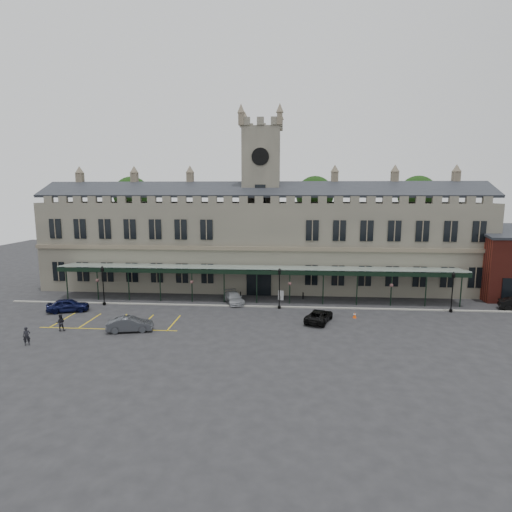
# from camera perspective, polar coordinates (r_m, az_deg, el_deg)

# --- Properties ---
(ground) EXTENTS (140.00, 140.00, 0.00)m
(ground) POSITION_cam_1_polar(r_m,az_deg,el_deg) (42.22, -0.62, -9.35)
(ground) COLOR black
(station_building) EXTENTS (60.00, 10.36, 17.30)m
(station_building) POSITION_cam_1_polar(r_m,az_deg,el_deg) (56.36, 0.75, 2.03)
(station_building) COLOR #605C50
(station_building) RESTS_ON ground
(clock_tower) EXTENTS (5.60, 5.60, 24.80)m
(clock_tower) POSITION_cam_1_polar(r_m,az_deg,el_deg) (56.04, 0.77, 8.80)
(clock_tower) COLOR #605C50
(clock_tower) RESTS_ON ground
(canopy) EXTENTS (50.00, 4.10, 4.30)m
(canopy) POSITION_cam_1_polar(r_m,az_deg,el_deg) (48.75, 0.13, -3.91)
(canopy) COLOR #8C9E93
(canopy) RESTS_ON ground
(kerb) EXTENTS (60.00, 0.40, 0.12)m
(kerb) POSITION_cam_1_polar(r_m,az_deg,el_deg) (47.44, -0.05, -7.20)
(kerb) COLOR gray
(kerb) RESTS_ON ground
(parking_markings) EXTENTS (16.00, 6.00, 0.01)m
(parking_markings) POSITION_cam_1_polar(r_m,az_deg,el_deg) (44.24, -19.41, -9.01)
(parking_markings) COLOR gold
(parking_markings) RESTS_ON ground
(tree_behind_left) EXTENTS (6.00, 6.00, 16.00)m
(tree_behind_left) POSITION_cam_1_polar(r_m,az_deg,el_deg) (69.75, -17.29, 8.18)
(tree_behind_left) COLOR #332314
(tree_behind_left) RESTS_ON ground
(tree_behind_mid) EXTENTS (6.00, 6.00, 16.00)m
(tree_behind_mid) POSITION_cam_1_polar(r_m,az_deg,el_deg) (65.10, 8.39, 8.46)
(tree_behind_mid) COLOR #332314
(tree_behind_mid) RESTS_ON ground
(tree_behind_right) EXTENTS (6.00, 6.00, 16.00)m
(tree_behind_right) POSITION_cam_1_polar(r_m,az_deg,el_deg) (68.11, 22.08, 7.93)
(tree_behind_right) COLOR #332314
(tree_behind_right) RESTS_ON ground
(lamp_post_left) EXTENTS (0.46, 0.46, 4.81)m
(lamp_post_left) POSITION_cam_1_polar(r_m,az_deg,el_deg) (50.86, -21.02, -3.46)
(lamp_post_left) COLOR black
(lamp_post_left) RESTS_ON ground
(lamp_post_mid) EXTENTS (0.45, 0.45, 4.80)m
(lamp_post_mid) POSITION_cam_1_polar(r_m,az_deg,el_deg) (46.14, 3.36, -4.10)
(lamp_post_mid) COLOR black
(lamp_post_mid) RESTS_ON ground
(lamp_post_right) EXTENTS (0.44, 0.44, 4.67)m
(lamp_post_right) POSITION_cam_1_polar(r_m,az_deg,el_deg) (49.79, 26.27, -4.15)
(lamp_post_right) COLOR black
(lamp_post_right) RESTS_ON ground
(traffic_cone) EXTENTS (0.39, 0.39, 0.62)m
(traffic_cone) POSITION_cam_1_polar(r_m,az_deg,el_deg) (44.59, 13.91, -8.21)
(traffic_cone) COLOR #F44907
(traffic_cone) RESTS_ON ground
(sign_board) EXTENTS (0.70, 0.23, 1.22)m
(sign_board) POSITION_cam_1_polar(r_m,az_deg,el_deg) (50.32, 3.57, -5.64)
(sign_board) COLOR black
(sign_board) RESTS_ON ground
(bollard_left) EXTENTS (0.15, 0.15, 0.84)m
(bollard_left) POSITION_cam_1_polar(r_m,az_deg,el_deg) (51.19, -2.22, -5.58)
(bollard_left) COLOR black
(bollard_left) RESTS_ON ground
(bollard_right) EXTENTS (0.15, 0.15, 0.86)m
(bollard_right) POSITION_cam_1_polar(r_m,az_deg,el_deg) (51.08, 6.73, -5.66)
(bollard_right) COLOR black
(bollard_right) RESTS_ON ground
(car_left_a) EXTENTS (4.75, 3.08, 1.51)m
(car_left_a) POSITION_cam_1_polar(r_m,az_deg,el_deg) (50.10, -25.26, -6.38)
(car_left_a) COLOR black
(car_left_a) RESTS_ON ground
(car_left_b) EXTENTS (4.54, 2.41, 1.42)m
(car_left_b) POSITION_cam_1_polar(r_m,az_deg,el_deg) (41.02, -17.54, -9.28)
(car_left_b) COLOR #3A3C42
(car_left_b) RESTS_ON ground
(car_taxi) EXTENTS (3.32, 4.85, 1.30)m
(car_taxi) POSITION_cam_1_polar(r_m,az_deg,el_deg) (48.96, -3.20, -5.98)
(car_taxi) COLOR #A5A8AD
(car_taxi) RESTS_ON ground
(car_van) EXTENTS (3.58, 4.99, 1.26)m
(car_van) POSITION_cam_1_polar(r_m,az_deg,el_deg) (42.49, 8.99, -8.44)
(car_van) COLOR black
(car_van) RESTS_ON ground
(person_a) EXTENTS (0.72, 0.66, 1.65)m
(person_a) POSITION_cam_1_polar(r_m,az_deg,el_deg) (41.07, -29.94, -9.89)
(person_a) COLOR black
(person_a) RESTS_ON ground
(person_b) EXTENTS (0.98, 0.87, 1.66)m
(person_b) POSITION_cam_1_polar(r_m,az_deg,el_deg) (43.64, -26.14, -8.53)
(person_b) COLOR black
(person_b) RESTS_ON ground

